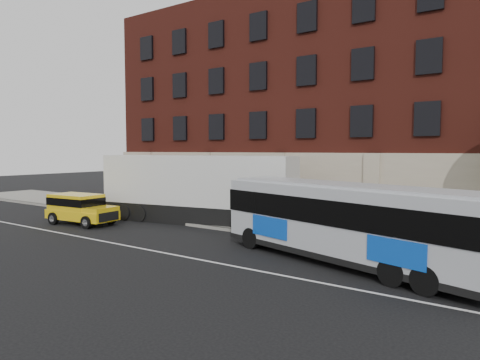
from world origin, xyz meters
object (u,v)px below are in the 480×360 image
Objects in this scene: sign_pole at (123,194)px; city_bus at (346,220)px; yellow_suv at (79,207)px; shipping_container at (196,190)px.

city_bus is (16.34, -3.01, 0.24)m from sign_pole.
sign_pole is 0.54× the size of yellow_suv.
yellow_suv is 6.86m from shipping_container.
sign_pole is at bearing 94.61° from yellow_suv.
city_bus reaches higher than sign_pole.
shipping_container reaches higher than sign_pole.
shipping_container reaches higher than yellow_suv.
shipping_container is (5.53, 0.91, 0.52)m from sign_pole.
shipping_container is at bearing 39.30° from yellow_suv.
yellow_suv is 0.38× the size of shipping_container.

